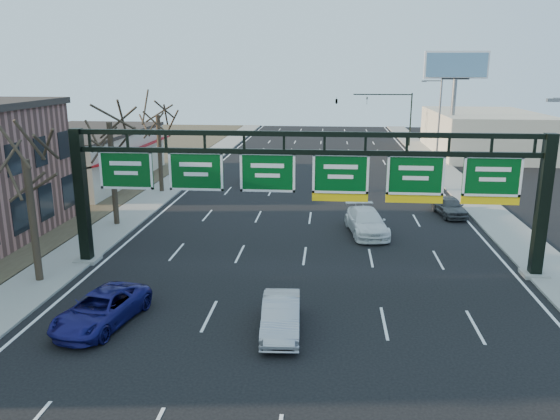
# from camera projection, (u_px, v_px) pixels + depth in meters

# --- Properties ---
(ground) EXTENTS (160.00, 160.00, 0.00)m
(ground) POSITION_uv_depth(u_px,v_px,m) (292.00, 343.00, 20.89)
(ground) COLOR black
(ground) RESTS_ON ground
(sidewalk_left) EXTENTS (3.00, 120.00, 0.12)m
(sidewalk_left) POSITION_uv_depth(u_px,v_px,m) (142.00, 206.00, 41.27)
(sidewalk_left) COLOR gray
(sidewalk_left) RESTS_ON ground
(sidewalk_right) EXTENTS (3.00, 120.00, 0.12)m
(sidewalk_right) POSITION_uv_depth(u_px,v_px,m) (490.00, 214.00, 39.01)
(sidewalk_right) COLOR gray
(sidewalk_right) RESTS_ON ground
(lane_markings) EXTENTS (21.60, 120.00, 0.01)m
(lane_markings) POSITION_uv_depth(u_px,v_px,m) (311.00, 211.00, 40.15)
(lane_markings) COLOR white
(lane_markings) RESTS_ON ground
(sign_gantry) EXTENTS (24.60, 1.20, 7.20)m
(sign_gantry) POSITION_uv_depth(u_px,v_px,m) (307.00, 182.00, 27.41)
(sign_gantry) COLOR black
(sign_gantry) RESTS_ON ground
(cream_strip) EXTENTS (10.90, 18.40, 4.70)m
(cream_strip) POSITION_uv_depth(u_px,v_px,m) (82.00, 156.00, 50.13)
(cream_strip) COLOR #BDB49D
(cream_strip) RESTS_ON ground
(building_right_distant) EXTENTS (12.00, 20.00, 5.00)m
(building_right_distant) POSITION_uv_depth(u_px,v_px,m) (484.00, 133.00, 66.66)
(building_right_distant) COLOR #BDB49D
(building_right_distant) RESTS_ON ground
(tree_gantry) EXTENTS (3.60, 3.60, 8.48)m
(tree_gantry) POSITION_uv_depth(u_px,v_px,m) (23.00, 137.00, 25.04)
(tree_gantry) COLOR black
(tree_gantry) RESTS_ON sidewalk_left
(tree_mid) EXTENTS (3.60, 3.60, 9.24)m
(tree_mid) POSITION_uv_depth(u_px,v_px,m) (108.00, 106.00, 34.49)
(tree_mid) COLOR black
(tree_mid) RESTS_ON sidewalk_left
(tree_far) EXTENTS (3.60, 3.60, 8.86)m
(tree_far) POSITION_uv_depth(u_px,v_px,m) (157.00, 102.00, 44.21)
(tree_far) COLOR black
(tree_far) RESTS_ON sidewalk_left
(streetlight_far) EXTENTS (2.15, 0.22, 9.00)m
(streetlight_far) POSITION_uv_depth(u_px,v_px,m) (438.00, 118.00, 57.04)
(streetlight_far) COLOR slate
(streetlight_far) RESTS_ON sidewalk_right
(billboard_right) EXTENTS (7.00, 0.50, 12.00)m
(billboard_right) POSITION_uv_depth(u_px,v_px,m) (455.00, 78.00, 60.60)
(billboard_right) COLOR slate
(billboard_right) RESTS_ON ground
(traffic_signal_mast) EXTENTS (10.16, 0.54, 7.00)m
(traffic_signal_mast) POSITION_uv_depth(u_px,v_px,m) (364.00, 104.00, 71.98)
(traffic_signal_mast) COLOR black
(traffic_signal_mast) RESTS_ON ground
(car_blue_suv) EXTENTS (3.15, 5.21, 1.35)m
(car_blue_suv) POSITION_uv_depth(u_px,v_px,m) (101.00, 309.00, 22.21)
(car_blue_suv) COLOR navy
(car_blue_suv) RESTS_ON ground
(car_silver_sedan) EXTENTS (1.72, 4.30, 1.39)m
(car_silver_sedan) POSITION_uv_depth(u_px,v_px,m) (281.00, 316.00, 21.55)
(car_silver_sedan) COLOR #A0A0A5
(car_silver_sedan) RESTS_ON ground
(car_white_wagon) EXTENTS (2.91, 5.54, 1.53)m
(car_white_wagon) POSITION_uv_depth(u_px,v_px,m) (366.00, 222.00, 34.44)
(car_white_wagon) COLOR white
(car_white_wagon) RESTS_ON ground
(car_grey_far) EXTENTS (2.16, 4.22, 1.38)m
(car_grey_far) POSITION_uv_depth(u_px,v_px,m) (450.00, 206.00, 38.67)
(car_grey_far) COLOR #434648
(car_grey_far) RESTS_ON ground
(car_silver_distant) EXTENTS (2.04, 4.68, 1.50)m
(car_silver_distant) POSITION_uv_depth(u_px,v_px,m) (256.00, 175.00, 49.69)
(car_silver_distant) COLOR silver
(car_silver_distant) RESTS_ON ground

